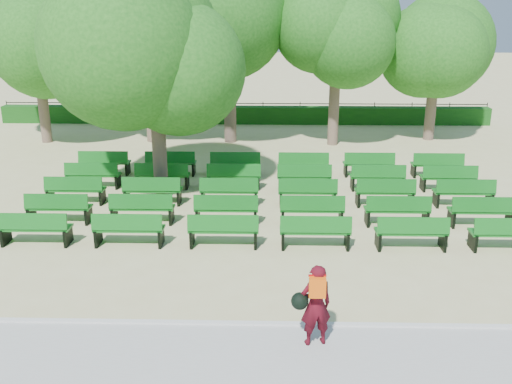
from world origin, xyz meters
TOP-DOWN VIEW (x-y plane):
  - ground at (0.00, 0.00)m, footprint 120.00×120.00m
  - paving at (0.00, -7.40)m, footprint 30.00×2.20m
  - curb at (0.00, -6.25)m, footprint 30.00×0.12m
  - hedge at (0.00, 14.00)m, footprint 26.00×0.70m
  - fence at (0.00, 14.40)m, footprint 26.00×0.10m
  - tree_line at (0.00, 10.00)m, footprint 21.80×6.80m
  - bench_array at (1.38, 1.03)m, footprint 1.89×0.70m
  - tree_among at (-2.21, 1.71)m, footprint 5.07×5.07m
  - person at (2.23, -6.90)m, footprint 0.80×0.52m

SIDE VIEW (x-z plane):
  - ground at x=0.00m, z-range 0.00..0.00m
  - fence at x=0.00m, z-range -0.51..0.51m
  - tree_line at x=0.00m, z-range -3.52..3.52m
  - paving at x=0.00m, z-range 0.00..0.06m
  - curb at x=0.00m, z-range 0.00..0.10m
  - bench_array at x=1.38m, z-range -0.49..0.68m
  - hedge at x=0.00m, z-range 0.00..0.90m
  - person at x=2.23m, z-range 0.09..1.71m
  - tree_among at x=-2.21m, z-range 1.13..7.99m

